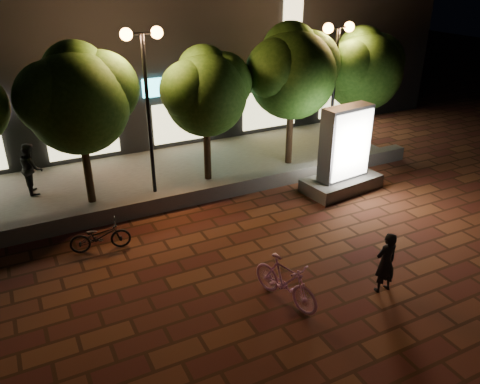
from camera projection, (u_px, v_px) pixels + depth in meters
ground at (274, 260)px, 12.30m from camera, size 80.00×80.00×0.00m
retaining_wall at (211, 192)px, 15.42m from camera, size 16.00×0.45×0.50m
sidewalk at (184, 171)px, 17.52m from camera, size 16.00×5.00×0.08m
building_block at (124, 12)px, 20.62m from camera, size 28.00×8.12×11.30m
tree_left at (78, 96)px, 13.82m from camera, size 3.60×3.00×4.89m
tree_mid at (206, 89)px, 15.54m from camera, size 3.24×2.70×4.50m
tree_right at (293, 69)px, 16.74m from camera, size 3.72×3.10×5.07m
tree_far_right at (364, 67)px, 18.12m from camera, size 3.48×2.90×4.76m
street_lamp_left at (145, 71)px, 14.15m from camera, size 1.26×0.36×5.18m
street_lamp_right at (336, 57)px, 17.05m from camera, size 1.26×0.36×4.98m
ad_kiosk at (344, 157)px, 15.68m from camera, size 2.79×1.64×2.86m
scooter_pink at (286, 281)px, 10.57m from camera, size 0.99×1.90×1.10m
rider at (386, 263)px, 10.86m from camera, size 0.56×0.38×1.52m
scooter_parked at (100, 236)px, 12.58m from camera, size 1.64×0.81×0.82m
pedestrian at (31, 168)px, 15.45m from camera, size 0.66×0.84×1.69m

